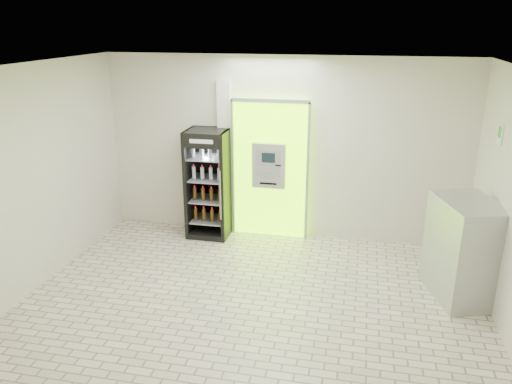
% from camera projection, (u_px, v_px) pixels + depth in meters
% --- Properties ---
extents(ground, '(6.00, 6.00, 0.00)m').
position_uv_depth(ground, '(250.00, 309.00, 6.38)').
color(ground, beige).
rests_on(ground, ground).
extents(room_shell, '(6.00, 6.00, 6.00)m').
position_uv_depth(room_shell, '(249.00, 172.00, 5.78)').
color(room_shell, silver).
rests_on(room_shell, ground).
extents(atm_assembly, '(1.30, 0.24, 2.33)m').
position_uv_depth(atm_assembly, '(270.00, 169.00, 8.27)').
color(atm_assembly, '#8AF800').
rests_on(atm_assembly, ground).
extents(pillar, '(0.22, 0.11, 2.60)m').
position_uv_depth(pillar, '(225.00, 158.00, 8.42)').
color(pillar, silver).
rests_on(pillar, ground).
extents(beverage_cooler, '(0.69, 0.65, 1.83)m').
position_uv_depth(beverage_cooler, '(209.00, 186.00, 8.36)').
color(beverage_cooler, black).
rests_on(beverage_cooler, ground).
extents(steel_cabinet, '(0.95, 1.16, 1.34)m').
position_uv_depth(steel_cabinet, '(464.00, 250.00, 6.49)').
color(steel_cabinet, '#A7A9AE').
rests_on(steel_cabinet, ground).
extents(exit_sign, '(0.02, 0.22, 0.26)m').
position_uv_depth(exit_sign, '(500.00, 134.00, 6.39)').
color(exit_sign, white).
rests_on(exit_sign, room_shell).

